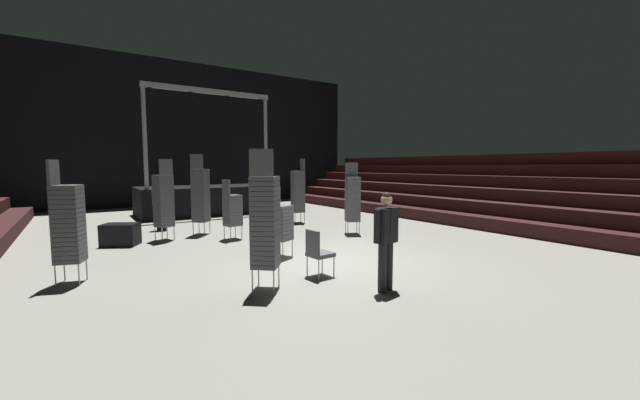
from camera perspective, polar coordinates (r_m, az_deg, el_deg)
ground_plane at (r=8.83m, az=1.72°, el=-9.45°), size 22.00×30.00×0.10m
arena_end_wall at (r=22.60m, az=-21.03°, el=9.48°), size 22.00×0.30×8.00m
bleacher_bank_right at (r=15.85m, az=26.27°, el=1.65°), size 4.50×24.00×2.70m
stage_riser at (r=17.87m, az=-17.32°, el=0.25°), size 5.66×2.84×5.44m
man_with_tie at (r=6.58m, az=10.14°, el=-5.35°), size 0.57×0.29×1.74m
chair_stack_front_left at (r=14.36m, az=-3.40°, el=1.42°), size 0.50×0.50×2.48m
chair_stack_front_right at (r=6.57m, az=-8.44°, el=-3.14°), size 0.62×0.62×2.48m
chair_stack_mid_left at (r=9.00m, az=-6.06°, el=-3.29°), size 0.58×0.58×1.71m
chair_stack_mid_right at (r=8.29m, az=-34.24°, el=-2.85°), size 0.56×0.56×2.31m
chair_stack_mid_centre at (r=12.03m, az=5.02°, el=0.27°), size 0.59×0.59×2.31m
chair_stack_rear_left at (r=11.41m, az=-13.33°, el=-1.39°), size 0.51×0.51×1.79m
chair_stack_rear_right at (r=12.47m, az=-17.88°, el=0.79°), size 0.62×0.62×2.56m
chair_stack_rear_centre at (r=11.85m, az=-22.91°, el=0.01°), size 0.56×0.56×2.39m
crew_worker_near_stage at (r=13.77m, az=-23.23°, el=-0.45°), size 0.57×0.34×1.65m
equipment_road_case at (r=11.67m, az=-28.31°, el=-4.70°), size 1.08×0.96×0.61m
loose_chair_near_man at (r=7.37m, az=-0.37°, el=-7.73°), size 0.47×0.47×0.95m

